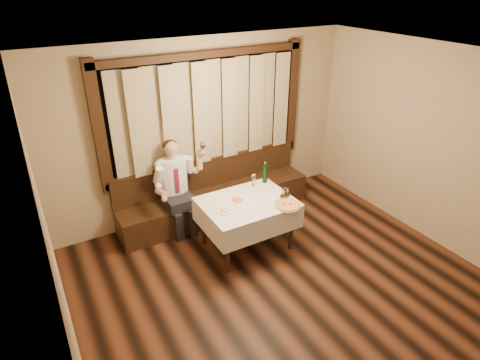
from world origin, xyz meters
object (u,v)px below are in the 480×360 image
green_bottle (265,174)px  pizza (287,205)px  cruet_caddy (285,194)px  pasta_cream (225,209)px  banquette (215,197)px  dining_table (247,208)px  pasta_red (238,199)px  seated_man (176,181)px

green_bottle → pizza: bearing=-99.0°
green_bottle → cruet_caddy: green_bottle is taller
pasta_cream → cruet_caddy: (0.92, -0.09, 0.02)m
banquette → green_bottle: bearing=-51.6°
dining_table → pasta_cream: bearing=-170.0°
pizza → green_bottle: 0.76m
banquette → pizza: bearing=-73.8°
dining_table → pasta_red: (-0.11, 0.07, 0.14)m
pasta_red → green_bottle: bearing=24.7°
banquette → dining_table: (0.00, -1.02, 0.34)m
cruet_caddy → pizza: bearing=-129.9°
pasta_cream → seated_man: size_ratio=0.16×
pasta_cream → seated_man: seated_man is taller
banquette → seated_man: 0.86m
banquette → pizza: 1.53m
dining_table → green_bottle: (0.52, 0.36, 0.25)m
dining_table → cruet_caddy: 0.57m
pasta_cream → seated_man: bearing=106.2°
pasta_red → pizza: bearing=-40.6°
dining_table → seated_man: (-0.68, 0.93, 0.19)m
pasta_red → seated_man: size_ratio=0.16×
cruet_caddy → banquette: bearing=103.3°
pizza → seated_man: bearing=129.6°
pizza → dining_table: bearing=137.0°
pasta_red → dining_table: bearing=-30.4°
seated_man → pasta_red: bearing=-56.8°
pasta_cream → pizza: bearing=-21.3°
banquette → pasta_cream: 1.25m
green_bottle → cruet_caddy: 0.53m
pasta_red → seated_man: seated_man is taller
pasta_cream → pasta_red: bearing=26.3°
pizza → seated_man: seated_man is taller
pasta_cream → cruet_caddy: size_ratio=1.65×
dining_table → seated_man: seated_man is taller
dining_table → green_bottle: bearing=34.6°
pizza → seated_man: 1.71m
dining_table → pizza: (0.41, -0.38, 0.12)m
pizza → seated_man: size_ratio=0.26×
pizza → pasta_red: (-0.52, 0.45, 0.02)m
pizza → cruet_caddy: size_ratio=2.58×
pasta_red → cruet_caddy: bearing=-19.3°
dining_table → pasta_red: size_ratio=5.48×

